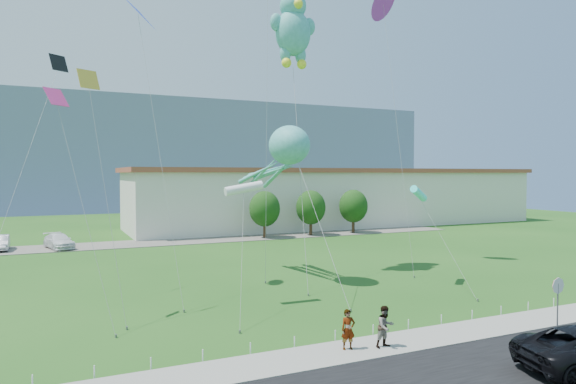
{
  "coord_description": "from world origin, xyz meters",
  "views": [
    {
      "loc": [
        -12.29,
        -20.79,
        7.4
      ],
      "look_at": [
        0.98,
        8.0,
        6.29
      ],
      "focal_mm": 32.0,
      "sensor_mm": 36.0,
      "label": 1
    }
  ],
  "objects": [
    {
      "name": "ground",
      "position": [
        0.0,
        0.0,
        0.0
      ],
      "size": [
        160.0,
        160.0,
        0.0
      ],
      "primitive_type": "plane",
      "color": "#1E4B15",
      "rests_on": "ground"
    },
    {
      "name": "sidewalk",
      "position": [
        0.0,
        -2.75,
        0.05
      ],
      "size": [
        80.0,
        2.5,
        0.1
      ],
      "primitive_type": "cube",
      "color": "gray",
      "rests_on": "ground"
    },
    {
      "name": "parking_strip",
      "position": [
        0.0,
        35.0,
        0.03
      ],
      "size": [
        70.0,
        6.0,
        0.06
      ],
      "primitive_type": "cube",
      "color": "#59544C",
      "rests_on": "ground"
    },
    {
      "name": "hill_ridge",
      "position": [
        0.0,
        120.0,
        12.5
      ],
      "size": [
        160.0,
        50.0,
        25.0
      ],
      "primitive_type": "cube",
      "color": "slate",
      "rests_on": "ground"
    },
    {
      "name": "warehouse",
      "position": [
        26.0,
        44.0,
        4.12
      ],
      "size": [
        61.0,
        15.0,
        8.2
      ],
      "color": "beige",
      "rests_on": "ground"
    },
    {
      "name": "stop_sign",
      "position": [
        9.5,
        -4.21,
        1.87
      ],
      "size": [
        0.8,
        0.07,
        2.5
      ],
      "color": "slate",
      "rests_on": "ground"
    },
    {
      "name": "rope_fence",
      "position": [
        0.0,
        -1.3,
        0.25
      ],
      "size": [
        26.05,
        0.05,
        0.5
      ],
      "color": "white",
      "rests_on": "ground"
    },
    {
      "name": "tree_near",
      "position": [
        10.0,
        34.0,
        3.39
      ],
      "size": [
        3.6,
        3.6,
        5.47
      ],
      "color": "#3F2B19",
      "rests_on": "ground"
    },
    {
      "name": "tree_mid",
      "position": [
        16.0,
        34.0,
        3.39
      ],
      "size": [
        3.6,
        3.6,
        5.47
      ],
      "color": "#3F2B19",
      "rests_on": "ground"
    },
    {
      "name": "tree_far",
      "position": [
        22.0,
        34.0,
        3.39
      ],
      "size": [
        3.6,
        3.6,
        5.47
      ],
      "color": "#3F2B19",
      "rests_on": "ground"
    },
    {
      "name": "pedestrian_left",
      "position": [
        -1.17,
        -2.66,
        0.93
      ],
      "size": [
        0.67,
        0.5,
        1.67
      ],
      "primitive_type": "imported",
      "rotation": [
        0.0,
        0.0,
        -0.17
      ],
      "color": "gray",
      "rests_on": "sidewalk"
    },
    {
      "name": "pedestrian_right",
      "position": [
        0.4,
        -3.08,
        0.97
      ],
      "size": [
        0.9,
        0.73,
        1.75
      ],
      "primitive_type": "imported",
      "rotation": [
        0.0,
        0.0,
        0.08
      ],
      "color": "gray",
      "rests_on": "sidewalk"
    },
    {
      "name": "parked_car_silver",
      "position": [
        -16.92,
        35.55,
        0.78
      ],
      "size": [
        1.62,
        4.42,
        1.45
      ],
      "primitive_type": "imported",
      "rotation": [
        0.0,
        0.0,
        0.02
      ],
      "color": "#BAB9C0",
      "rests_on": "parking_strip"
    },
    {
      "name": "parked_car_white",
      "position": [
        -11.74,
        34.51,
        0.78
      ],
      "size": [
        3.22,
        5.29,
        1.43
      ],
      "primitive_type": "imported",
      "rotation": [
        0.0,
        0.0,
        0.26
      ],
      "color": "white",
      "rests_on": "parking_strip"
    },
    {
      "name": "octopus_kite",
      "position": [
        2.2,
        11.61,
        8.64
      ],
      "size": [
        2.64,
        14.25,
        10.66
      ],
      "color": "teal",
      "rests_on": "ground"
    },
    {
      "name": "teddy_bear_kite",
      "position": [
        4.24,
        14.16,
        18.38
      ],
      "size": [
        4.38,
        8.68,
        21.14
      ],
      "color": "teal",
      "rests_on": "ground"
    },
    {
      "name": "small_kite_purple",
      "position": [
        12.9,
        14.84,
        21.04
      ],
      "size": [
        2.83,
        7.37,
        22.34
      ],
      "color": "purple",
      "rests_on": "ground"
    },
    {
      "name": "small_kite_yellow",
      "position": [
        -10.32,
        7.71,
        10.94
      ],
      "size": [
        2.02,
        4.55,
        12.81
      ],
      "color": "gold",
      "rests_on": "ground"
    },
    {
      "name": "small_kite_blue",
      "position": [
        -7.07,
        13.38,
        17.44
      ],
      "size": [
        2.07,
        8.09,
        18.58
      ],
      "color": "blue",
      "rests_on": "ground"
    },
    {
      "name": "small_kite_pink",
      "position": [
        -11.78,
        7.19,
        10.02
      ],
      "size": [
        2.97,
        5.1,
        11.72
      ],
      "color": "#CF2E7B",
      "rests_on": "ground"
    },
    {
      "name": "small_kite_black",
      "position": [
        -12.38,
        12.75,
        12.29
      ],
      "size": [
        4.86,
        10.11,
        14.68
      ],
      "color": "black",
      "rests_on": "ground"
    },
    {
      "name": "small_kite_white",
      "position": [
        -2.45,
        6.53,
        6.55
      ],
      "size": [
        2.33,
        6.21,
        7.04
      ],
      "color": "white",
      "rests_on": "ground"
    },
    {
      "name": "small_kite_cyan",
      "position": [
        10.17,
        6.82,
        6.05
      ],
      "size": [
        0.5,
        6.64,
        6.53
      ],
      "color": "#38FBFD",
      "rests_on": "ground"
    }
  ]
}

